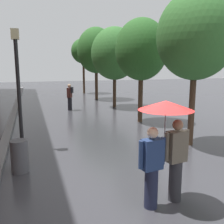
{
  "coord_description": "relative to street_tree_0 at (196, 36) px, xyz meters",
  "views": [
    {
      "loc": [
        -2.24,
        -4.61,
        2.74
      ],
      "look_at": [
        0.07,
        2.52,
        1.35
      ],
      "focal_mm": 40.53,
      "sensor_mm": 36.0,
      "label": 1
    }
  ],
  "objects": [
    {
      "name": "couple_under_umbrella",
      "position": [
        -2.8,
        -3.11,
        -2.31
      ],
      "size": [
        1.17,
        1.05,
        2.09
      ],
      "color": "#1E233D",
      "rests_on": "ground"
    },
    {
      "name": "street_tree_4",
      "position": [
        -0.15,
        17.33,
        0.39
      ],
      "size": [
        2.32,
        2.32,
        5.28
      ],
      "color": "#473323",
      "rests_on": "ground"
    },
    {
      "name": "street_tree_0",
      "position": [
        0.0,
        0.0,
        0.0
      ],
      "size": [
        2.55,
        2.55,
        5.12
      ],
      "color": "#473323",
      "rests_on": "ground"
    },
    {
      "name": "street_tree_2",
      "position": [
        0.07,
        8.52,
        -0.2
      ],
      "size": [
        3.02,
        3.02,
        5.15
      ],
      "color": "#473323",
      "rests_on": "ground"
    },
    {
      "name": "street_tree_1",
      "position": [
        -0.15,
        3.9,
        -0.22
      ],
      "size": [
        2.46,
        2.46,
        4.9
      ],
      "color": "#473323",
      "rests_on": "ground"
    },
    {
      "name": "ground_plane",
      "position": [
        -2.97,
        -2.64,
        -3.67
      ],
      "size": [
        80.0,
        80.0,
        0.0
      ],
      "primitive_type": "plane",
      "color": "#38383D"
    },
    {
      "name": "kerb_strip",
      "position": [
        -6.17,
        7.36,
        -3.61
      ],
      "size": [
        0.3,
        36.0,
        0.12
      ],
      "primitive_type": "cube",
      "color": "slate",
      "rests_on": "ground"
    },
    {
      "name": "street_lamp_post",
      "position": [
        -5.57,
        1.43,
        -1.39
      ],
      "size": [
        0.24,
        0.24,
        3.85
      ],
      "color": "black",
      "rests_on": "ground"
    },
    {
      "name": "litter_bin",
      "position": [
        -5.58,
        -0.61,
        -3.24
      ],
      "size": [
        0.44,
        0.44,
        0.85
      ],
      "primitive_type": "cylinder",
      "color": "#4C4C51",
      "rests_on": "ground"
    },
    {
      "name": "pedestrian_walking_midground",
      "position": [
        -2.93,
        8.17,
        -2.8
      ],
      "size": [
        0.44,
        0.53,
        1.62
      ],
      "color": "black",
      "rests_on": "ground"
    },
    {
      "name": "street_tree_3",
      "position": [
        -0.08,
        12.69,
        0.22
      ],
      "size": [
        2.99,
        2.99,
        5.69
      ],
      "color": "#473323",
      "rests_on": "ground"
    }
  ]
}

